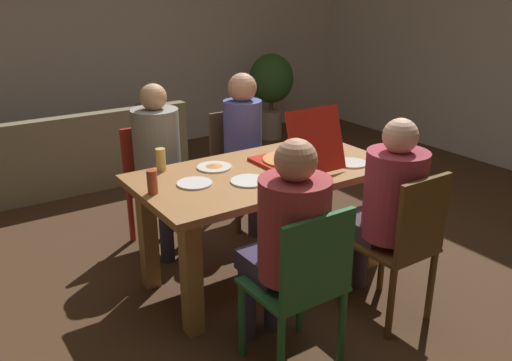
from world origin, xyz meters
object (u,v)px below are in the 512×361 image
(person_3, at_px, (246,138))
(couch, at_px, (83,153))
(plate_2, at_px, (214,167))
(potted_plant, at_px, (271,85))
(chair_2, at_px, (155,182))
(drinking_glass_3, at_px, (333,143))
(plate_3, at_px, (195,183))
(drinking_glass_2, at_px, (152,182))
(pizza_box_0, at_px, (295,157))
(person_0, at_px, (387,201))
(chair_1, at_px, (303,283))
(chair_3, at_px, (238,165))
(plate_0, at_px, (249,181))
(person_1, at_px, (288,234))
(plate_1, at_px, (351,163))
(person_2, at_px, (160,155))
(dining_table, at_px, (264,189))
(chair_0, at_px, (403,243))
(drinking_glass_0, at_px, (161,160))
(drinking_glass_1, at_px, (308,169))

(person_3, height_order, couch, person_3)
(plate_2, distance_m, potted_plant, 3.43)
(chair_2, height_order, drinking_glass_3, chair_2)
(plate_3, xyz_separation_m, drinking_glass_2, (-0.27, 0.01, 0.06))
(pizza_box_0, relative_size, couch, 0.27)
(couch, bearing_deg, person_3, -65.93)
(person_0, height_order, chair_2, person_0)
(plate_2, bearing_deg, chair_1, -96.86)
(chair_3, xyz_separation_m, plate_0, (-0.56, -1.03, 0.30))
(potted_plant, bearing_deg, drinking_glass_2, -135.33)
(person_1, height_order, plate_0, person_1)
(chair_2, distance_m, plate_0, 1.09)
(plate_1, bearing_deg, person_2, 132.88)
(pizza_box_0, bearing_deg, dining_table, 169.66)
(plate_2, bearing_deg, chair_0, -60.61)
(person_2, xyz_separation_m, chair_3, (0.74, 0.13, -0.26))
(person_0, xyz_separation_m, chair_2, (-0.74, 1.63, -0.24))
(dining_table, bearing_deg, chair_2, 113.21)
(plate_1, relative_size, couch, 0.11)
(chair_2, relative_size, drinking_glass_0, 6.16)
(chair_0, distance_m, plate_0, 0.97)
(person_0, relative_size, plate_0, 5.39)
(chair_0, bearing_deg, potted_plant, 65.46)
(chair_0, bearing_deg, drinking_glass_3, 73.33)
(chair_0, xyz_separation_m, chair_1, (-0.74, -0.03, 0.01))
(drinking_glass_1, relative_size, potted_plant, 0.13)
(chair_3, bearing_deg, couch, 115.70)
(chair_2, height_order, plate_3, chair_2)
(plate_3, xyz_separation_m, drinking_glass_3, (1.13, 0.05, 0.05))
(drinking_glass_3, relative_size, potted_plant, 0.11)
(plate_1, xyz_separation_m, drinking_glass_0, (-1.10, 0.59, 0.07))
(chair_2, height_order, person_2, person_2)
(chair_2, distance_m, plate_2, 0.76)
(dining_table, xyz_separation_m, chair_2, (-0.39, 0.90, -0.15))
(chair_1, xyz_separation_m, chair_3, (0.74, 1.80, -0.04))
(drinking_glass_2, bearing_deg, potted_plant, 44.67)
(dining_table, distance_m, drinking_glass_2, 0.79)
(person_1, distance_m, chair_2, 1.68)
(chair_2, distance_m, drinking_glass_1, 1.35)
(plate_2, height_order, drinking_glass_0, drinking_glass_0)
(drinking_glass_3, xyz_separation_m, couch, (-1.09, 2.52, -0.56))
(person_2, distance_m, plate_0, 0.93)
(chair_2, bearing_deg, person_3, -9.76)
(plate_0, xyz_separation_m, drinking_glass_0, (-0.35, 0.49, 0.07))
(drinking_glass_2, xyz_separation_m, couch, (0.31, 2.56, -0.57))
(chair_1, xyz_separation_m, person_3, (0.74, 1.67, 0.22))
(person_2, xyz_separation_m, drinking_glass_3, (1.02, -0.71, 0.10))
(person_2, relative_size, person_3, 0.99)
(person_2, height_order, plate_2, person_2)
(person_1, bearing_deg, pizza_box_0, 50.41)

